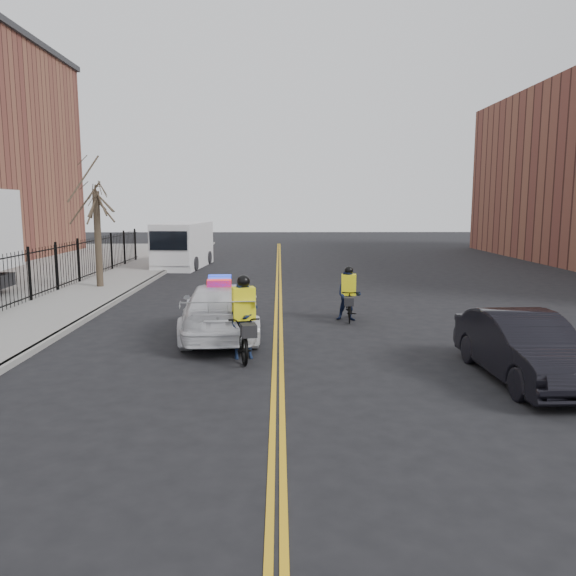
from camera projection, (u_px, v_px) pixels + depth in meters
The scene contains 12 objects.
ground at pixel (278, 349), 14.13m from camera, with size 120.00×120.00×0.00m, color black.
center_line_left at pixel (276, 297), 22.04m from camera, with size 0.10×60.00×0.01m, color gold.
center_line_right at pixel (281, 297), 22.04m from camera, with size 0.10×60.00×0.01m, color gold.
sidewalk at pixel (87, 295), 21.91m from camera, with size 3.00×60.00×0.15m, color gray.
curb at pixel (125, 295), 21.94m from camera, with size 0.20×60.00×0.15m, color gray.
iron_fence at pixel (47, 272), 21.76m from camera, with size 0.12×28.00×2.00m, color black, non-canonical shape.
street_tree at pixel (96, 206), 23.38m from camera, with size 3.20×3.20×4.80m.
police_cruiser at pixel (220, 310), 15.35m from camera, with size 2.48×5.22×1.63m.
dark_sedan at pixel (524, 347), 11.50m from camera, with size 1.48×4.24×1.40m, color black.
cargo_van at pixel (183, 246), 32.19m from camera, with size 2.75×6.25×2.55m.
cyclist_near at pixel (244, 330), 13.16m from camera, with size 1.12×2.12×1.98m.
cyclist_far at pixel (348, 299), 17.46m from camera, with size 0.82×1.73×1.71m.
Camera 1 is at (0.04, -13.75, 3.60)m, focal length 35.00 mm.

